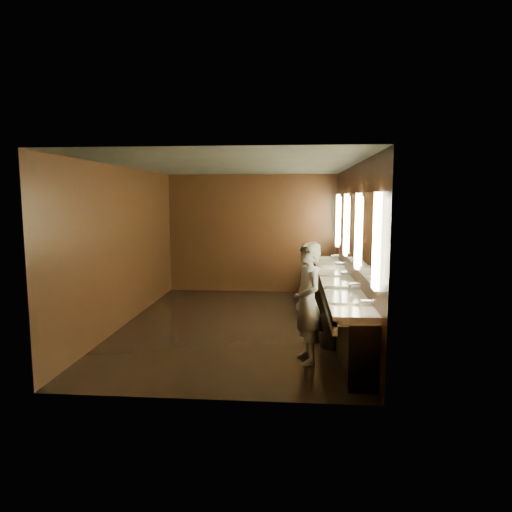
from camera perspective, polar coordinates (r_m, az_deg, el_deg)
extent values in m
plane|color=black|center=(8.21, -2.44, -8.66)|extent=(6.00, 6.00, 0.00)
cube|color=#2D2D2B|center=(7.91, -2.55, 11.24)|extent=(4.00, 6.00, 0.02)
cube|color=black|center=(10.91, -0.52, 2.82)|extent=(4.00, 0.02, 2.80)
cube|color=black|center=(5.00, -6.81, -2.65)|extent=(4.00, 0.02, 2.80)
cube|color=black|center=(8.42, -16.12, 1.18)|extent=(0.02, 6.00, 2.80)
cube|color=black|center=(7.94, 11.98, 0.95)|extent=(0.02, 6.00, 2.80)
cube|color=black|center=(8.09, 10.52, -6.06)|extent=(0.36, 5.40, 0.81)
cube|color=white|center=(7.99, 9.92, -2.95)|extent=(0.55, 5.40, 0.12)
cube|color=white|center=(7.98, 8.15, -3.50)|extent=(0.06, 5.40, 0.18)
cylinder|color=silver|center=(5.84, 13.70, -5.46)|extent=(0.18, 0.04, 0.04)
cylinder|color=silver|center=(6.91, 12.29, -3.45)|extent=(0.18, 0.04, 0.04)
cylinder|color=silver|center=(7.98, 11.26, -1.97)|extent=(0.18, 0.04, 0.04)
cylinder|color=silver|center=(9.06, 10.48, -0.84)|extent=(0.18, 0.04, 0.04)
cylinder|color=silver|center=(10.15, 9.87, 0.04)|extent=(0.18, 0.04, 0.04)
cube|color=#FFF8B4|center=(5.54, 14.87, 1.78)|extent=(0.06, 0.22, 1.15)
cube|color=white|center=(6.33, 13.74, 2.48)|extent=(0.03, 1.32, 1.15)
cube|color=#FFF8B4|center=(7.11, 12.62, 3.03)|extent=(0.06, 0.23, 1.15)
cube|color=white|center=(7.91, 11.94, 3.47)|extent=(0.03, 1.32, 1.15)
cube|color=#FFF8B4|center=(8.70, 11.19, 3.83)|extent=(0.06, 0.23, 1.15)
cube|color=white|center=(9.49, 10.74, 4.13)|extent=(0.03, 1.32, 1.15)
cube|color=#FFF8B4|center=(10.29, 10.19, 4.38)|extent=(0.06, 0.22, 1.15)
imported|color=#85A3C7|center=(6.30, 6.48, -5.81)|extent=(0.57, 0.70, 1.67)
cylinder|color=black|center=(7.09, 9.35, -9.21)|extent=(0.39, 0.39, 0.51)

